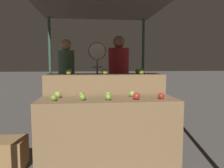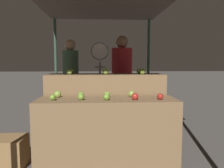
% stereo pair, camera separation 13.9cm
% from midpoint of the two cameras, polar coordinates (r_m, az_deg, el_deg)
% --- Properties ---
extents(ground_plane, '(60.00, 60.00, 0.00)m').
position_cam_midpoint_polar(ground_plane, '(2.93, 0.17, -20.35)').
color(ground_plane, '#59544F').
extents(market_canopy, '(2.59, 4.05, 2.43)m').
position_cam_midpoint_polar(market_canopy, '(3.82, -0.89, 20.94)').
color(market_canopy, '#33513D').
rests_on(market_canopy, ground_plane).
extents(display_counter_front, '(1.69, 0.55, 0.84)m').
position_cam_midpoint_polar(display_counter_front, '(2.77, 0.17, -12.48)').
color(display_counter_front, olive).
rests_on(display_counter_front, ground_plane).
extents(display_counter_back, '(1.69, 0.55, 1.11)m').
position_cam_midpoint_polar(display_counter_back, '(3.31, -0.49, -7.05)').
color(display_counter_back, olive).
rests_on(display_counter_back, ground_plane).
extents(apple_front_0, '(0.07, 0.07, 0.07)m').
position_cam_midpoint_polar(apple_front_0, '(2.61, -13.79, -3.44)').
color(apple_front_0, '#7AA338').
rests_on(apple_front_0, display_counter_front).
extents(apple_front_1, '(0.08, 0.08, 0.08)m').
position_cam_midpoint_polar(apple_front_1, '(2.56, -6.57, -3.40)').
color(apple_front_1, '#7AA338').
rests_on(apple_front_1, display_counter_front).
extents(apple_front_2, '(0.08, 0.08, 0.08)m').
position_cam_midpoint_polar(apple_front_2, '(2.55, 0.13, -3.40)').
color(apple_front_2, '#7AA338').
rests_on(apple_front_2, display_counter_front).
extents(apple_front_3, '(0.08, 0.08, 0.08)m').
position_cam_midpoint_polar(apple_front_3, '(2.59, 7.57, -3.24)').
color(apple_front_3, '#B72D23').
rests_on(apple_front_3, display_counter_front).
extents(apple_front_4, '(0.08, 0.08, 0.08)m').
position_cam_midpoint_polar(apple_front_4, '(2.67, 13.96, -3.19)').
color(apple_front_4, '#AD281E').
rests_on(apple_front_4, display_counter_front).
extents(apple_front_5, '(0.09, 0.09, 0.09)m').
position_cam_midpoint_polar(apple_front_5, '(2.81, -12.66, -2.61)').
color(apple_front_5, '#8EB247').
rests_on(apple_front_5, display_counter_front).
extents(apple_front_6, '(0.07, 0.07, 0.07)m').
position_cam_midpoint_polar(apple_front_6, '(2.77, -6.72, -2.76)').
color(apple_front_6, '#7AA338').
rests_on(apple_front_6, display_counter_front).
extents(apple_front_7, '(0.07, 0.07, 0.07)m').
position_cam_midpoint_polar(apple_front_7, '(2.77, 0.18, -2.73)').
color(apple_front_7, '#84AD3D').
rests_on(apple_front_7, display_counter_front).
extents(apple_front_8, '(0.08, 0.08, 0.08)m').
position_cam_midpoint_polar(apple_front_8, '(2.80, 6.51, -2.59)').
color(apple_front_8, '#8EB247').
rests_on(apple_front_8, display_counter_front).
extents(apple_back_0, '(0.08, 0.08, 0.08)m').
position_cam_midpoint_polar(apple_back_0, '(3.14, -9.78, 3.14)').
color(apple_back_0, '#8EB247').
rests_on(apple_back_0, display_counter_back).
extents(apple_back_1, '(0.08, 0.08, 0.08)m').
position_cam_midpoint_polar(apple_back_1, '(3.12, -0.48, 3.24)').
color(apple_back_1, '#8EB247').
rests_on(apple_back_1, display_counter_back).
extents(apple_back_2, '(0.09, 0.09, 0.09)m').
position_cam_midpoint_polar(apple_back_2, '(3.19, 9.19, 3.26)').
color(apple_back_2, '#84AD3D').
rests_on(apple_back_2, display_counter_back).
extents(apple_back_3, '(0.08, 0.08, 0.08)m').
position_cam_midpoint_polar(apple_back_3, '(3.36, -9.46, 3.34)').
color(apple_back_3, '#84AD3D').
rests_on(apple_back_3, display_counter_back).
extents(apple_back_4, '(0.08, 0.08, 0.08)m').
position_cam_midpoint_polar(apple_back_4, '(3.34, -0.62, 3.39)').
color(apple_back_4, '#84AD3D').
rests_on(apple_back_4, display_counter_back).
extents(apple_back_5, '(0.08, 0.08, 0.08)m').
position_cam_midpoint_polar(apple_back_5, '(3.41, 8.26, 3.34)').
color(apple_back_5, '#8EB247').
rests_on(apple_back_5, display_counter_back).
extents(produce_scale, '(0.31, 0.20, 1.64)m').
position_cam_midpoint_polar(produce_scale, '(3.92, -2.18, 4.50)').
color(produce_scale, '#99999E').
rests_on(produce_scale, ground_plane).
extents(person_vendor_at_scale, '(0.52, 0.52, 1.80)m').
position_cam_midpoint_polar(person_vendor_at_scale, '(4.29, 3.53, 2.27)').
color(person_vendor_at_scale, '#2D2D38').
rests_on(person_vendor_at_scale, ground_plane).
extents(person_customer_left, '(0.45, 0.45, 1.77)m').
position_cam_midpoint_polar(person_customer_left, '(4.75, -9.90, 2.51)').
color(person_customer_left, '#2D2D38').
rests_on(person_customer_left, ground_plane).
extents(wooden_crate_side, '(0.37, 0.37, 0.37)m').
position_cam_midpoint_polar(wooden_crate_side, '(3.04, -23.92, -16.00)').
color(wooden_crate_side, '#9E7547').
rests_on(wooden_crate_side, ground_plane).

